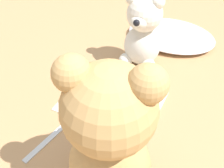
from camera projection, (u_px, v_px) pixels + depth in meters
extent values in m
plane|color=tan|center=(112.00, 102.00, 0.63)|extent=(4.00, 4.00, 0.00)
cube|color=silver|center=(112.00, 101.00, 0.63)|extent=(0.23, 0.18, 0.01)
ellipsoid|color=silver|center=(171.00, 35.00, 0.84)|extent=(0.28, 0.21, 0.03)
ellipsoid|color=silver|center=(141.00, 45.00, 0.72)|extent=(0.11, 0.10, 0.11)
sphere|color=silver|center=(144.00, 14.00, 0.66)|extent=(0.09, 0.09, 0.09)
ellipsoid|color=silver|center=(139.00, 22.00, 0.64)|extent=(0.05, 0.04, 0.03)
sphere|color=black|center=(137.00, 23.00, 0.62)|extent=(0.02, 0.02, 0.02)
sphere|color=silver|center=(158.00, 2.00, 0.62)|extent=(0.03, 0.03, 0.03)
sphere|color=silver|center=(126.00, 60.00, 0.73)|extent=(0.04, 0.04, 0.04)
sphere|color=silver|center=(148.00, 65.00, 0.71)|extent=(0.04, 0.04, 0.04)
ellipsoid|color=tan|center=(110.00, 163.00, 0.42)|extent=(0.16, 0.15, 0.15)
sphere|color=tan|center=(109.00, 109.00, 0.34)|extent=(0.13, 0.13, 0.13)
ellipsoid|color=tan|center=(117.00, 88.00, 0.38)|extent=(0.07, 0.07, 0.05)
sphere|color=black|center=(120.00, 74.00, 0.39)|extent=(0.02, 0.02, 0.02)
sphere|color=tan|center=(148.00, 84.00, 0.30)|extent=(0.05, 0.05, 0.05)
sphere|color=tan|center=(71.00, 73.00, 0.31)|extent=(0.05, 0.05, 0.05)
sphere|color=tan|center=(138.00, 164.00, 0.48)|extent=(0.05, 0.05, 0.05)
sphere|color=tan|center=(92.00, 155.00, 0.49)|extent=(0.05, 0.05, 0.05)
cylinder|color=#B2ADA3|center=(135.00, 90.00, 0.63)|extent=(0.06, 0.06, 0.03)
sphere|color=#472819|center=(135.00, 84.00, 0.62)|extent=(0.05, 0.05, 0.05)
cylinder|color=white|center=(136.00, 76.00, 0.60)|extent=(0.03, 0.03, 0.00)
sphere|color=#B71947|center=(136.00, 73.00, 0.60)|extent=(0.02, 0.02, 0.02)
cylinder|color=white|center=(95.00, 101.00, 0.62)|extent=(0.08, 0.08, 0.01)
cylinder|color=#B2ADA3|center=(95.00, 96.00, 0.61)|extent=(0.05, 0.05, 0.03)
sphere|color=#472819|center=(95.00, 92.00, 0.60)|extent=(0.04, 0.04, 0.04)
cylinder|color=white|center=(94.00, 85.00, 0.59)|extent=(0.02, 0.02, 0.00)
sphere|color=#B71947|center=(94.00, 83.00, 0.58)|extent=(0.02, 0.02, 0.02)
cube|color=silver|center=(49.00, 139.00, 0.55)|extent=(0.03, 0.13, 0.01)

